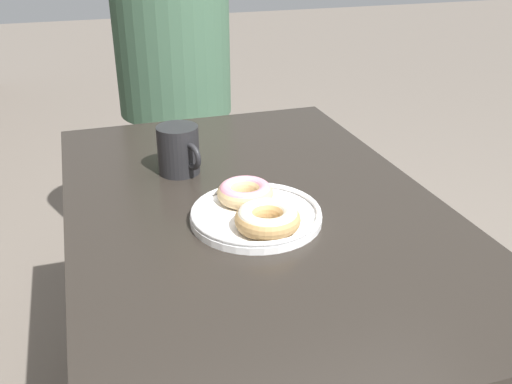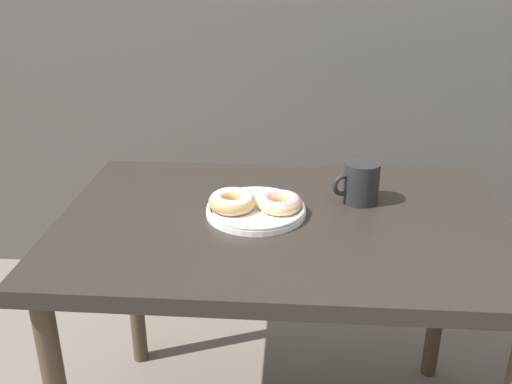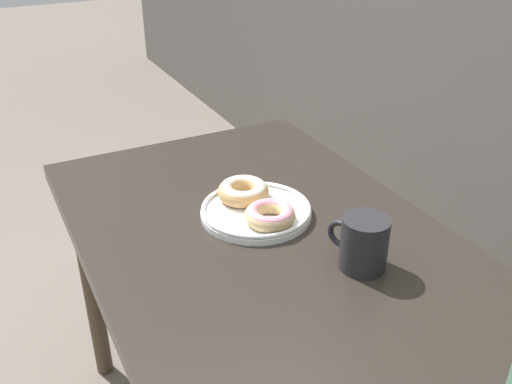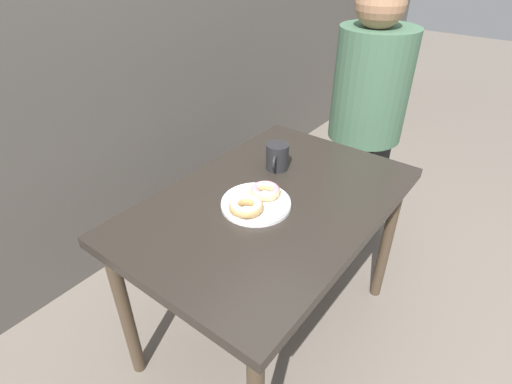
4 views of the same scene
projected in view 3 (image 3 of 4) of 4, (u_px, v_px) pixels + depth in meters
name	position (u px, v px, depth m)	size (l,w,h in m)	color
dining_table	(263.00, 263.00, 1.26)	(1.11, 0.74, 0.72)	#28231E
donut_plate	(255.00, 205.00, 1.28)	(0.27, 0.25, 0.05)	white
coffee_mug	(363.00, 242.00, 1.09)	(0.12, 0.09, 0.11)	#232326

